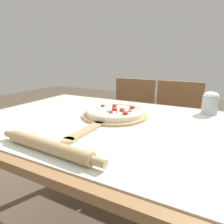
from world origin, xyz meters
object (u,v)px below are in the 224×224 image
Objects in this scene: pizza_peel at (112,116)px; rolling_pin at (48,146)px; chair_right at (175,127)px; pizza at (115,112)px; flour_cup at (210,103)px; chair_left at (131,120)px.

rolling_pin is at bearing -90.33° from pizza_peel.
chair_right is at bearing 77.12° from pizza_peel.
pizza is (0.00, 0.03, 0.02)m from pizza_peel.
flour_cup reaches higher than chair_right.
pizza_peel is at bearing -144.39° from flour_cup.
pizza_peel is at bearing -74.64° from chair_left.
chair_right is at bearing 81.49° from rolling_pin.
pizza is at bearing -74.06° from chair_left.
pizza is 0.67× the size of rolling_pin.
chair_right is at bearing -0.23° from chair_left.
pizza_peel is 0.86m from chair_right.
flour_cup reaches higher than rolling_pin.
rolling_pin is at bearing -90.37° from pizza.
flour_cup is (0.43, 0.31, 0.06)m from pizza_peel.
pizza is 0.33× the size of chair_right.
chair_left is at bearing 179.96° from chair_right.
rolling_pin is 0.87m from flour_cup.
flour_cup is at bearing -36.78° from chair_left.
chair_right is (0.18, 0.80, -0.28)m from pizza_peel.
pizza is at bearing 89.63° from rolling_pin.
pizza reaches higher than pizza_peel.
chair_left is at bearing 106.17° from pizza.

